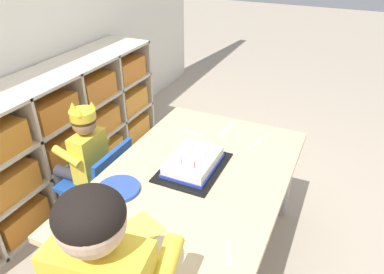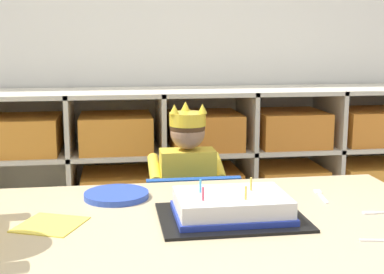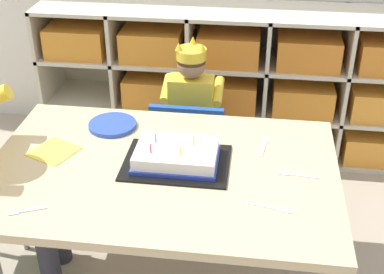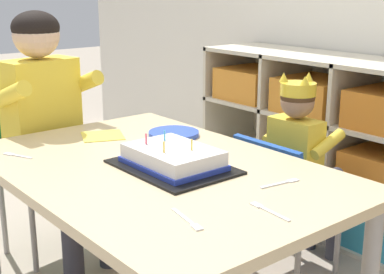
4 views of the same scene
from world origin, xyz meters
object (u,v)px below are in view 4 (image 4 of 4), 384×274
(paper_plate_stack, at_px, (174,134))
(fork_beside_plate_stack, at_px, (16,155))
(classroom_chair_adult_side, at_px, (38,151))
(birthday_cake_on_tray, at_px, (173,159))
(fork_near_cake_tray, at_px, (188,221))
(adult_helper_seated, at_px, (50,110))
(activity_table, at_px, (156,183))
(child_with_crown, at_px, (302,149))
(classroom_chair_blue, at_px, (283,190))
(fork_by_napkin, at_px, (267,210))
(fork_at_table_front_edge, at_px, (282,183))

(paper_plate_stack, bearing_deg, fork_beside_plate_stack, -103.55)
(classroom_chair_adult_side, distance_m, paper_plate_stack, 0.66)
(birthday_cake_on_tray, bearing_deg, fork_near_cake_tray, -32.22)
(classroom_chair_adult_side, distance_m, adult_helper_seated, 0.23)
(activity_table, distance_m, child_with_crown, 0.71)
(fork_near_cake_tray, height_order, fork_beside_plate_stack, same)
(classroom_chair_blue, height_order, fork_beside_plate_stack, fork_beside_plate_stack)
(birthday_cake_on_tray, relative_size, fork_beside_plate_stack, 3.25)
(classroom_chair_blue, relative_size, child_with_crown, 0.70)
(fork_by_napkin, bearing_deg, fork_near_cake_tray, -106.90)
(fork_by_napkin, bearing_deg, child_with_crown, 128.59)
(classroom_chair_blue, bearing_deg, activity_table, 88.31)
(child_with_crown, bearing_deg, birthday_cake_on_tray, 92.70)
(birthday_cake_on_tray, height_order, fork_near_cake_tray, birthday_cake_on_tray)
(activity_table, distance_m, classroom_chair_adult_side, 0.82)
(birthday_cake_on_tray, bearing_deg, fork_beside_plate_stack, -142.42)
(fork_at_table_front_edge, bearing_deg, classroom_chair_blue, -131.43)
(activity_table, bearing_deg, classroom_chair_blue, 88.07)
(fork_by_napkin, bearing_deg, classroom_chair_blue, 132.88)
(classroom_chair_blue, relative_size, classroom_chair_adult_side, 0.81)
(classroom_chair_adult_side, relative_size, adult_helper_seated, 0.68)
(fork_by_napkin, height_order, fork_at_table_front_edge, same)
(child_with_crown, height_order, adult_helper_seated, adult_helper_seated)
(birthday_cake_on_tray, relative_size, paper_plate_stack, 1.98)
(birthday_cake_on_tray, xyz_separation_m, fork_near_cake_tray, (0.35, -0.22, -0.03))
(activity_table, relative_size, birthday_cake_on_tray, 3.30)
(activity_table, xyz_separation_m, paper_plate_stack, (-0.25, 0.27, 0.07))
(adult_helper_seated, relative_size, paper_plate_stack, 5.40)
(activity_table, height_order, fork_beside_plate_stack, fork_beside_plate_stack)
(child_with_crown, height_order, paper_plate_stack, child_with_crown)
(classroom_chair_adult_side, bearing_deg, classroom_chair_blue, -59.67)
(child_with_crown, height_order, classroom_chair_adult_side, child_with_crown)
(classroom_chair_adult_side, relative_size, fork_near_cake_tray, 4.95)
(activity_table, xyz_separation_m, fork_at_table_front_edge, (0.37, 0.20, 0.06))
(fork_near_cake_tray, distance_m, fork_at_table_front_edge, 0.38)
(fork_by_napkin, bearing_deg, adult_helper_seated, -172.62)
(child_with_crown, xyz_separation_m, fork_at_table_front_edge, (0.35, -0.52, 0.08))
(birthday_cake_on_tray, bearing_deg, fork_at_table_front_edge, 26.97)
(adult_helper_seated, relative_size, birthday_cake_on_tray, 2.73)
(classroom_chair_blue, distance_m, adult_helper_seated, 1.01)
(fork_beside_plate_stack, distance_m, fork_at_table_front_edge, 0.91)
(birthday_cake_on_tray, bearing_deg, adult_helper_seated, -175.04)
(child_with_crown, height_order, birthday_cake_on_tray, child_with_crown)
(classroom_chair_blue, bearing_deg, fork_beside_plate_stack, 65.96)
(birthday_cake_on_tray, distance_m, fork_near_cake_tray, 0.41)
(classroom_chair_adult_side, xyz_separation_m, adult_helper_seated, (0.11, 0.02, 0.20))
(classroom_chair_blue, relative_size, fork_beside_plate_stack, 4.87)
(activity_table, xyz_separation_m, child_with_crown, (0.02, 0.71, -0.02))
(classroom_chair_blue, xyz_separation_m, child_with_crown, (0.00, 0.10, 0.15))
(classroom_chair_adult_side, height_order, fork_beside_plate_stack, classroom_chair_adult_side)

